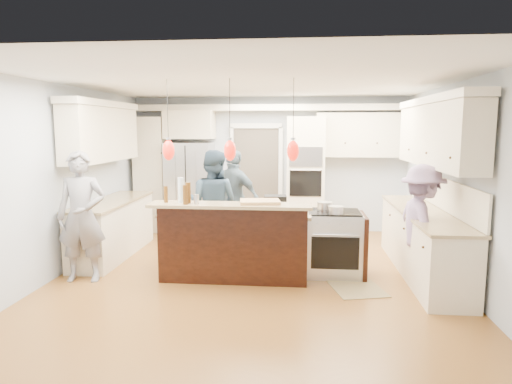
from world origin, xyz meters
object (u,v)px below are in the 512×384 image
(kitchen_island, at_px, (237,240))
(island_range, at_px, (336,243))
(person_far_left, at_px, (213,204))
(refrigerator, at_px, (190,188))
(person_bar_end, at_px, (82,217))

(kitchen_island, bearing_deg, island_range, 3.05)
(kitchen_island, xyz_separation_m, person_far_left, (-0.49, 0.78, 0.38))
(island_range, height_order, person_far_left, person_far_left)
(refrigerator, height_order, kitchen_island, refrigerator)
(island_range, bearing_deg, person_far_left, 159.73)
(person_bar_end, xyz_separation_m, person_far_left, (1.56, 1.30, -0.02))
(kitchen_island, distance_m, island_range, 1.41)
(kitchen_island, distance_m, person_bar_end, 2.16)
(refrigerator, height_order, island_range, refrigerator)
(island_range, relative_size, person_bar_end, 0.51)
(kitchen_island, height_order, person_far_left, person_far_left)
(refrigerator, bearing_deg, person_far_left, -65.66)
(kitchen_island, relative_size, person_bar_end, 1.17)
(person_bar_end, bearing_deg, refrigerator, 68.74)
(kitchen_island, bearing_deg, person_far_left, 122.45)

